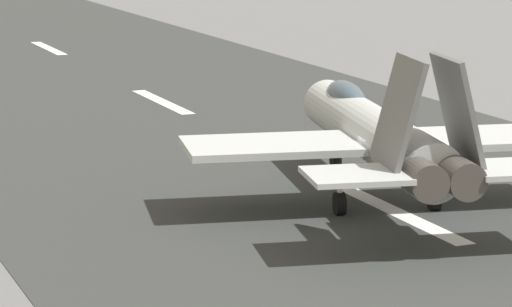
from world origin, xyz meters
The scene contains 4 objects.
ground_plane centered at (0.00, 0.00, 0.00)m, with size 400.00×400.00×0.00m, color slate.
runway_strip centered at (-0.02, 0.00, 0.01)m, with size 240.00×26.00×0.02m.
fighter_jet centered at (2.34, -0.08, 2.38)m, with size 17.75×13.42×5.57m.
crew_person centered at (13.67, -7.16, 0.80)m, with size 0.47×0.60×1.60m.
Camera 1 is at (-33.70, 19.21, 10.02)m, focal length 86.63 mm.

